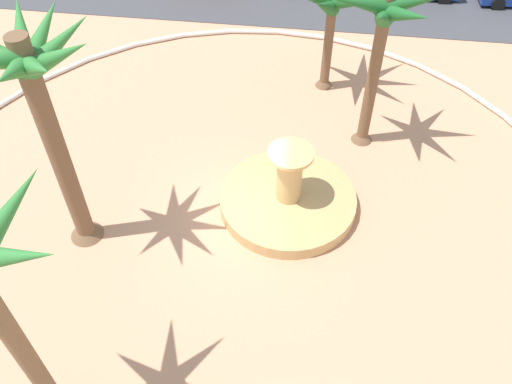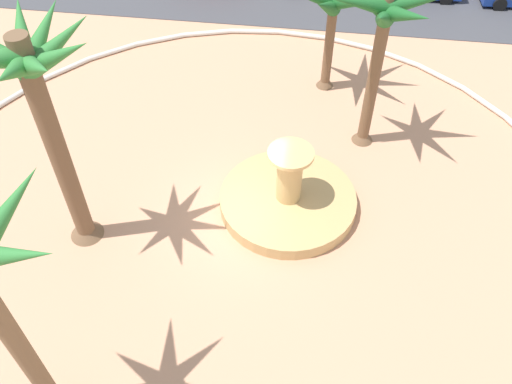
{
  "view_description": "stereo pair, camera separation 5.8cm",
  "coord_description": "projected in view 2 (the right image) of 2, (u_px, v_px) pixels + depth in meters",
  "views": [
    {
      "loc": [
        1.88,
        -11.05,
        13.22
      ],
      "look_at": [
        0.42,
        0.2,
        1.0
      ],
      "focal_mm": 38.23,
      "sensor_mm": 36.0,
      "label": 1
    },
    {
      "loc": [
        1.94,
        -11.04,
        13.22
      ],
      "look_at": [
        0.42,
        0.2,
        1.0
      ],
      "focal_mm": 38.23,
      "sensor_mm": 36.0,
      "label": 2
    }
  ],
  "objects": [
    {
      "name": "palm_tree_near_fountain",
      "position": [
        37.0,
        94.0,
        12.94
      ],
      "size": [
        3.63,
        3.66,
        7.16
      ],
      "color": "brown",
      "rests_on": "ground"
    },
    {
      "name": "fountain",
      "position": [
        288.0,
        199.0,
        17.39
      ],
      "size": [
        4.36,
        4.36,
        2.35
      ],
      "color": "tan",
      "rests_on": "ground"
    },
    {
      "name": "ground_plane",
      "position": [
        242.0,
        217.0,
        17.31
      ],
      "size": [
        80.0,
        80.0,
        0.0
      ],
      "primitive_type": "plane",
      "color": "tan"
    },
    {
      "name": "plaza_curb",
      "position": [
        242.0,
        215.0,
        17.24
      ],
      "size": [
        22.16,
        22.16,
        0.2
      ],
      "primitive_type": "torus",
      "color": "silver",
      "rests_on": "ground"
    },
    {
      "name": "palm_tree_mid_plaza",
      "position": [
        384.0,
        23.0,
        16.37
      ],
      "size": [
        3.87,
        3.81,
        6.03
      ],
      "color": "brown",
      "rests_on": "ground"
    }
  ]
}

